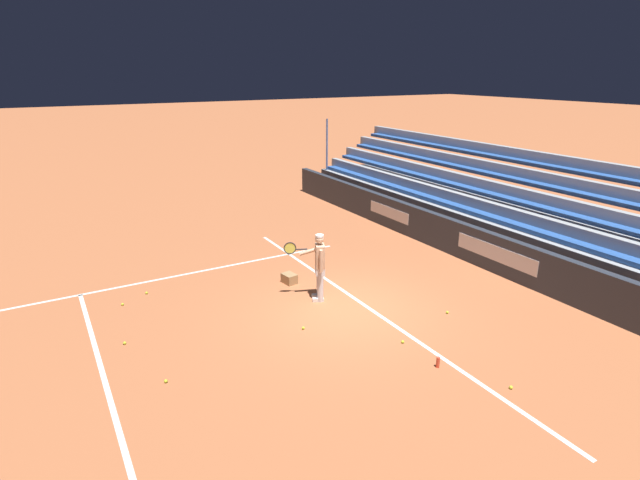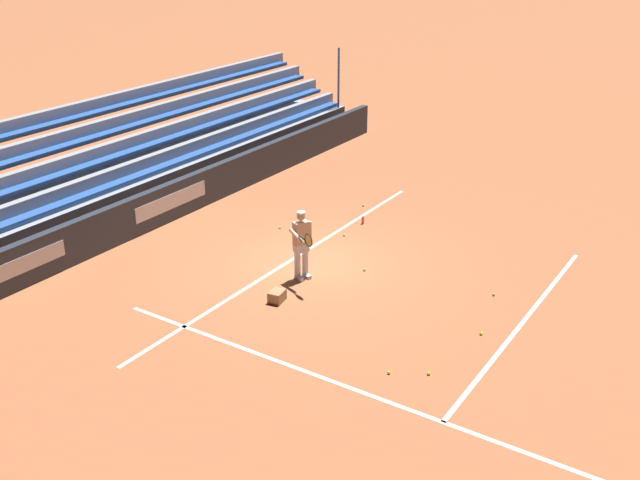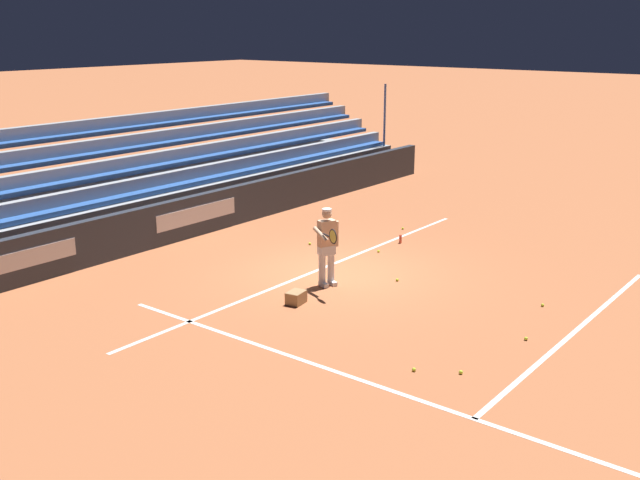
{
  "view_description": "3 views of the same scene",
  "coord_description": "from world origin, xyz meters",
  "px_view_note": "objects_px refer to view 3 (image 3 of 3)",
  "views": [
    {
      "loc": [
        -9.08,
        5.99,
        5.51
      ],
      "look_at": [
        1.51,
        -0.13,
        1.3
      ],
      "focal_mm": 28.0,
      "sensor_mm": 36.0,
      "label": 1
    },
    {
      "loc": [
        14.15,
        9.48,
        8.1
      ],
      "look_at": [
        1.08,
        0.99,
        1.26
      ],
      "focal_mm": 42.0,
      "sensor_mm": 36.0,
      "label": 2
    },
    {
      "loc": [
        13.08,
        9.68,
        5.45
      ],
      "look_at": [
        1.19,
        0.39,
        1.13
      ],
      "focal_mm": 42.0,
      "sensor_mm": 36.0,
      "label": 3
    }
  ],
  "objects_px": {
    "tennis_ball_far_left": "(461,372)",
    "tennis_ball_stray_back": "(397,280)",
    "tennis_player": "(327,246)",
    "ball_box_cardboard": "(296,298)",
    "tennis_ball_on_baseline": "(526,339)",
    "tennis_ball_far_right": "(543,305)",
    "tennis_ball_by_box": "(310,244)",
    "water_bottle": "(400,239)",
    "tennis_ball_near_player": "(403,228)",
    "tennis_ball_toward_net": "(379,251)",
    "tennis_ball_midcourt": "(414,370)"
  },
  "relations": [
    {
      "from": "ball_box_cardboard",
      "to": "tennis_ball_midcourt",
      "type": "distance_m",
      "value": 3.72
    },
    {
      "from": "tennis_ball_far_right",
      "to": "tennis_ball_near_player",
      "type": "bearing_deg",
      "value": -121.72
    },
    {
      "from": "tennis_ball_near_player",
      "to": "tennis_ball_on_baseline",
      "type": "bearing_deg",
      "value": 48.5
    },
    {
      "from": "tennis_player",
      "to": "tennis_ball_by_box",
      "type": "relative_size",
      "value": 25.98
    },
    {
      "from": "tennis_ball_toward_net",
      "to": "water_bottle",
      "type": "xyz_separation_m",
      "value": [
        -1.05,
        -0.02,
        0.08
      ]
    },
    {
      "from": "ball_box_cardboard",
      "to": "tennis_ball_far_right",
      "type": "distance_m",
      "value": 4.99
    },
    {
      "from": "tennis_ball_toward_net",
      "to": "tennis_ball_on_baseline",
      "type": "relative_size",
      "value": 1.0
    },
    {
      "from": "tennis_ball_far_left",
      "to": "tennis_ball_far_right",
      "type": "height_order",
      "value": "same"
    },
    {
      "from": "ball_box_cardboard",
      "to": "tennis_ball_stray_back",
      "type": "relative_size",
      "value": 6.06
    },
    {
      "from": "tennis_ball_on_baseline",
      "to": "tennis_ball_midcourt",
      "type": "relative_size",
      "value": 1.0
    },
    {
      "from": "tennis_ball_far_left",
      "to": "water_bottle",
      "type": "bearing_deg",
      "value": -140.52
    },
    {
      "from": "tennis_ball_far_right",
      "to": "water_bottle",
      "type": "bearing_deg",
      "value": -114.37
    },
    {
      "from": "tennis_ball_stray_back",
      "to": "tennis_ball_toward_net",
      "type": "bearing_deg",
      "value": -135.5
    },
    {
      "from": "ball_box_cardboard",
      "to": "tennis_ball_midcourt",
      "type": "relative_size",
      "value": 6.06
    },
    {
      "from": "tennis_ball_near_player",
      "to": "tennis_ball_midcourt",
      "type": "relative_size",
      "value": 1.0
    },
    {
      "from": "tennis_ball_toward_net",
      "to": "tennis_ball_far_right",
      "type": "xyz_separation_m",
      "value": [
        1.09,
        4.7,
        0.0
      ]
    },
    {
      "from": "ball_box_cardboard",
      "to": "tennis_ball_stray_back",
      "type": "bearing_deg",
      "value": 160.11
    },
    {
      "from": "tennis_ball_by_box",
      "to": "water_bottle",
      "type": "distance_m",
      "value": 2.37
    },
    {
      "from": "tennis_ball_stray_back",
      "to": "tennis_ball_by_box",
      "type": "distance_m",
      "value": 3.48
    },
    {
      "from": "ball_box_cardboard",
      "to": "tennis_ball_near_player",
      "type": "bearing_deg",
      "value": -167.82
    },
    {
      "from": "water_bottle",
      "to": "tennis_ball_stray_back",
      "type": "bearing_deg",
      "value": 30.81
    },
    {
      "from": "tennis_ball_stray_back",
      "to": "water_bottle",
      "type": "height_order",
      "value": "water_bottle"
    },
    {
      "from": "tennis_player",
      "to": "tennis_ball_far_left",
      "type": "bearing_deg",
      "value": 64.3
    },
    {
      "from": "tennis_player",
      "to": "tennis_ball_midcourt",
      "type": "distance_m",
      "value": 4.54
    },
    {
      "from": "tennis_ball_midcourt",
      "to": "tennis_ball_on_baseline",
      "type": "bearing_deg",
      "value": 158.16
    },
    {
      "from": "tennis_ball_far_right",
      "to": "tennis_ball_by_box",
      "type": "distance_m",
      "value": 6.5
    },
    {
      "from": "tennis_ball_stray_back",
      "to": "tennis_ball_near_player",
      "type": "relative_size",
      "value": 1.0
    },
    {
      "from": "tennis_ball_far_left",
      "to": "tennis_ball_on_baseline",
      "type": "height_order",
      "value": "same"
    },
    {
      "from": "tennis_ball_near_player",
      "to": "water_bottle",
      "type": "distance_m",
      "value": 1.37
    },
    {
      "from": "tennis_ball_stray_back",
      "to": "ball_box_cardboard",
      "type": "bearing_deg",
      "value": -19.89
    },
    {
      "from": "tennis_ball_near_player",
      "to": "water_bottle",
      "type": "xyz_separation_m",
      "value": [
        1.19,
        0.67,
        0.08
      ]
    },
    {
      "from": "tennis_ball_far_right",
      "to": "water_bottle",
      "type": "height_order",
      "value": "water_bottle"
    },
    {
      "from": "tennis_ball_toward_net",
      "to": "water_bottle",
      "type": "distance_m",
      "value": 1.05
    },
    {
      "from": "tennis_ball_midcourt",
      "to": "tennis_ball_toward_net",
      "type": "bearing_deg",
      "value": -141.34
    },
    {
      "from": "tennis_ball_by_box",
      "to": "tennis_player",
      "type": "bearing_deg",
      "value": 45.54
    },
    {
      "from": "tennis_ball_toward_net",
      "to": "tennis_ball_stray_back",
      "type": "height_order",
      "value": "same"
    },
    {
      "from": "tennis_ball_by_box",
      "to": "tennis_ball_near_player",
      "type": "bearing_deg",
      "value": 158.56
    },
    {
      "from": "tennis_player",
      "to": "tennis_ball_far_left",
      "type": "height_order",
      "value": "tennis_player"
    },
    {
      "from": "tennis_ball_far_left",
      "to": "tennis_ball_stray_back",
      "type": "bearing_deg",
      "value": -134.82
    },
    {
      "from": "tennis_ball_by_box",
      "to": "tennis_ball_far_left",
      "type": "bearing_deg",
      "value": 56.91
    },
    {
      "from": "tennis_player",
      "to": "tennis_ball_toward_net",
      "type": "relative_size",
      "value": 25.98
    },
    {
      "from": "ball_box_cardboard",
      "to": "tennis_ball_far_left",
      "type": "distance_m",
      "value": 4.25
    },
    {
      "from": "tennis_ball_toward_net",
      "to": "tennis_ball_far_left",
      "type": "xyz_separation_m",
      "value": [
        4.84,
        4.84,
        0.0
      ]
    },
    {
      "from": "ball_box_cardboard",
      "to": "tennis_ball_far_left",
      "type": "height_order",
      "value": "ball_box_cardboard"
    },
    {
      "from": "tennis_ball_stray_back",
      "to": "tennis_ball_by_box",
      "type": "xyz_separation_m",
      "value": [
        -1.04,
        -3.33,
        0.0
      ]
    },
    {
      "from": "tennis_ball_on_baseline",
      "to": "tennis_ball_by_box",
      "type": "height_order",
      "value": "same"
    },
    {
      "from": "tennis_ball_by_box",
      "to": "water_bottle",
      "type": "xyz_separation_m",
      "value": [
        -1.58,
        1.76,
        0.08
      ]
    },
    {
      "from": "ball_box_cardboard",
      "to": "tennis_ball_stray_back",
      "type": "distance_m",
      "value": 2.6
    },
    {
      "from": "tennis_ball_stray_back",
      "to": "tennis_ball_far_right",
      "type": "xyz_separation_m",
      "value": [
        -0.49,
        3.15,
        0.0
      ]
    },
    {
      "from": "tennis_ball_by_box",
      "to": "water_bottle",
      "type": "bearing_deg",
      "value": 131.96
    }
  ]
}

